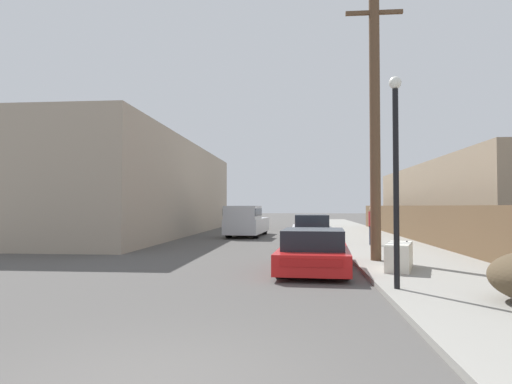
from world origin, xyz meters
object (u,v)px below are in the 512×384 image
at_px(car_parked_mid, 311,230).
at_px(utility_pole, 375,119).
at_px(pickup_truck, 246,221).
at_px(discarded_fridge, 399,256).
at_px(parked_sports_car_red, 314,252).
at_px(street_lamp, 396,164).
at_px(pedestrian, 372,225).

xyz_separation_m(car_parked_mid, utility_pole, (1.81, -7.46, 3.94)).
distance_m(car_parked_mid, pickup_truck, 6.11).
xyz_separation_m(discarded_fridge, parked_sports_car_red, (-2.27, 0.31, 0.07)).
relative_size(discarded_fridge, street_lamp, 0.42).
height_order(discarded_fridge, street_lamp, street_lamp).
bearing_deg(discarded_fridge, car_parked_mid, 118.87).
relative_size(utility_pole, street_lamp, 1.98).
bearing_deg(car_parked_mid, street_lamp, -83.49).
relative_size(pickup_truck, utility_pole, 0.66).
xyz_separation_m(parked_sports_car_red, pickup_truck, (-3.52, 14.09, 0.38)).
relative_size(parked_sports_car_red, street_lamp, 1.05).
distance_m(utility_pole, pedestrian, 6.79).
bearing_deg(utility_pole, parked_sports_car_red, -138.34).
height_order(discarded_fridge, parked_sports_car_red, parked_sports_car_red).
bearing_deg(pickup_truck, utility_pole, 117.75).
relative_size(car_parked_mid, utility_pole, 0.52).
bearing_deg(pickup_truck, car_parked_mid, 131.03).
height_order(car_parked_mid, street_lamp, street_lamp).
height_order(car_parked_mid, utility_pole, utility_pole).
bearing_deg(discarded_fridge, pedestrian, 102.62).
xyz_separation_m(pickup_truck, street_lamp, (5.11, -17.29, 1.78)).
bearing_deg(discarded_fridge, utility_pole, 113.82).
xyz_separation_m(discarded_fridge, car_parked_mid, (-2.07, 9.55, 0.18)).
xyz_separation_m(parked_sports_car_red, pedestrian, (2.81, 7.48, 0.46)).
xyz_separation_m(parked_sports_car_red, street_lamp, (1.60, -3.20, 2.16)).
height_order(discarded_fridge, car_parked_mid, car_parked_mid).
relative_size(car_parked_mid, street_lamp, 1.04).
relative_size(discarded_fridge, pickup_truck, 0.32).
relative_size(parked_sports_car_red, pedestrian, 2.71).
distance_m(parked_sports_car_red, car_parked_mid, 9.24).
bearing_deg(pickup_truck, discarded_fridge, 115.48).
xyz_separation_m(car_parked_mid, pedestrian, (2.62, -1.76, 0.34)).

